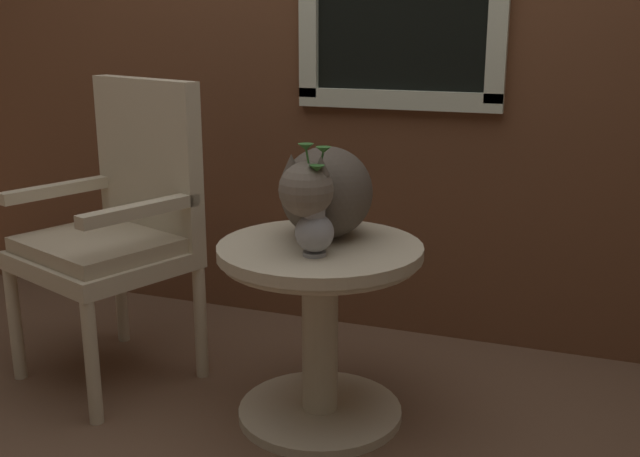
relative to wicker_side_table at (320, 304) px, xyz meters
The scene contains 5 objects.
ground_plane 0.41m from the wicker_side_table, 147.50° to the right, with size 6.00×6.00×0.00m, color brown.
wicker_side_table is the anchor object (origin of this frame).
wicker_chair 0.78m from the wicker_side_table, behind, with size 0.65×0.63×1.03m.
cat 0.34m from the wicker_side_table, 98.66° to the left, with size 0.29×0.62×0.29m.
pewter_vase_with_ivy 0.30m from the wicker_side_table, 77.87° to the right, with size 0.11×0.11×0.32m.
Camera 1 is at (0.89, -1.94, 1.21)m, focal length 42.44 mm.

